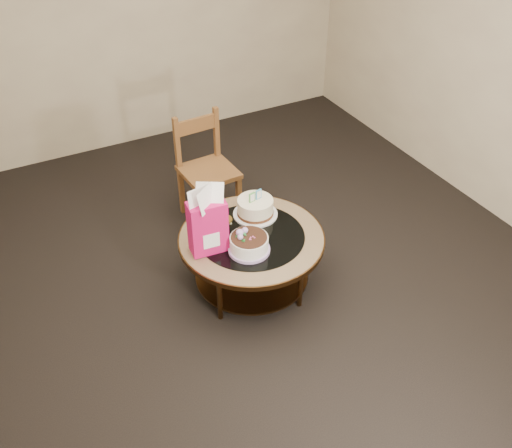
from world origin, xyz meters
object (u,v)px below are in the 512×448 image
cream_cake (255,208)px  gift_bag (207,220)px  coffee_table (252,244)px  dining_chair (206,169)px  decorated_cake (249,244)px

cream_cake → gift_bag: bearing=-168.6°
coffee_table → dining_chair: 0.96m
dining_chair → coffee_table: bearing=-98.1°
gift_bag → dining_chair: 1.06m
coffee_table → gift_bag: 0.45m
coffee_table → dining_chair: bearing=85.4°
decorated_cake → gift_bag: size_ratio=0.57×
coffee_table → cream_cake: 0.28m
cream_cake → dining_chair: dining_chair is taller
coffee_table → decorated_cake: bearing=-123.3°
cream_cake → gift_bag: 0.53m
cream_cake → gift_bag: gift_bag is taller
decorated_cake → cream_cake: 0.41m
gift_bag → dining_chair: bearing=72.3°
decorated_cake → coffee_table: bearing=56.7°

